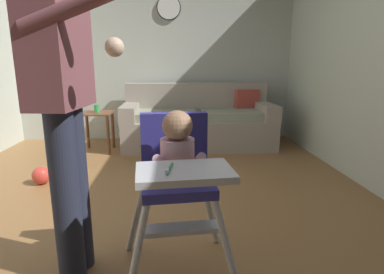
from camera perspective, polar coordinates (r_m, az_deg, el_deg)
ground at (r=2.48m, az=-8.86°, el=-15.54°), size 5.65×6.90×0.10m
wall_far at (r=4.86m, az=-6.64°, el=14.90°), size 4.85×0.06×2.58m
couch at (r=4.42m, az=1.19°, el=2.66°), size 2.05×0.86×0.86m
high_chair at (r=1.61m, az=-2.70°, el=-5.28°), size 0.66×0.76×0.92m
adult_standing at (r=1.69m, az=-22.20°, el=6.16°), size 0.51×0.53×1.69m
toy_ball_second at (r=3.38m, az=-25.56°, el=-6.26°), size 0.17×0.17×0.17m
side_table at (r=4.29m, az=-16.82°, el=2.44°), size 0.40×0.40×0.52m
sippy_cup at (r=4.25m, az=-16.83°, el=4.96°), size 0.07×0.07×0.10m
wall_clock at (r=4.87m, az=-4.24°, el=22.30°), size 0.34×0.04×0.34m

